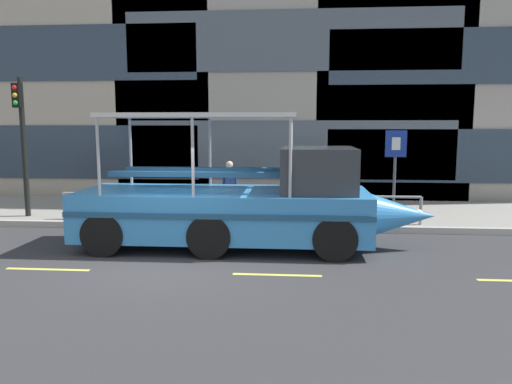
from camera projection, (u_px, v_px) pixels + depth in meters
name	position (u px, v px, depth m)	size (l,w,h in m)	color
ground_plane	(173.00, 258.00, 11.14)	(120.00, 120.00, 0.00)	#333335
sidewalk	(214.00, 211.00, 16.66)	(32.00, 4.80, 0.18)	gray
curb_edge	(200.00, 226.00, 14.20)	(32.00, 0.18, 0.18)	#B2ADA3
lane_centreline	(160.00, 272.00, 10.09)	(25.80, 0.12, 0.01)	#DBD64C
curb_guardrail	(237.00, 203.00, 14.36)	(10.59, 0.09, 0.83)	gray
traffic_light_pole	(22.00, 133.00, 14.95)	(0.24, 0.46, 4.24)	black
parking_sign	(395.00, 160.00, 14.12)	(0.60, 0.12, 2.67)	#4C4F54
duck_tour_boat	(244.00, 204.00, 12.08)	(8.78, 2.58, 3.27)	#388CD1
pedestrian_near_bow	(333.00, 185.00, 14.87)	(0.34, 0.39, 1.68)	black
pedestrian_mid_left	(230.00, 181.00, 15.89)	(0.47, 0.26, 1.67)	#1E2338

